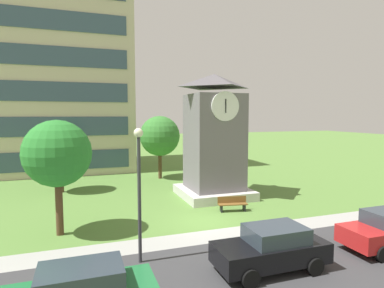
{
  "coord_description": "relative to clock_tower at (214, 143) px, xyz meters",
  "views": [
    {
      "loc": [
        -6.49,
        -16.33,
        5.9
      ],
      "look_at": [
        1.32,
        5.86,
        3.76
      ],
      "focal_mm": 30.32,
      "sensor_mm": 36.0,
      "label": 1
    }
  ],
  "objects": [
    {
      "name": "parked_car_black",
      "position": [
        -2.35,
        -11.01,
        -2.98
      ],
      "size": [
        4.33,
        2.01,
        1.69
      ],
      "color": "black",
      "rests_on": "ground"
    },
    {
      "name": "park_bench",
      "position": [
        -0.35,
        -3.7,
        -3.38
      ],
      "size": [
        1.86,
        0.82,
        0.88
      ],
      "color": "brown",
      "rests_on": "ground"
    },
    {
      "name": "street_lamp",
      "position": [
        -6.93,
        -8.7,
        -0.47
      ],
      "size": [
        0.36,
        0.36,
        5.38
      ],
      "color": "#333338",
      "rests_on": "ground"
    },
    {
      "name": "clock_tower",
      "position": [
        0.0,
        0.0,
        0.0
      ],
      "size": [
        4.78,
        4.78,
        8.73
      ],
      "color": "slate",
      "rests_on": "ground"
    },
    {
      "name": "tree_streetside",
      "position": [
        -2.09,
        7.75,
        0.09
      ],
      "size": [
        3.67,
        3.67,
        5.78
      ],
      "color": "#513823",
      "rests_on": "ground"
    },
    {
      "name": "street_asphalt",
      "position": [
        -2.64,
        -11.48,
        -3.84
      ],
      "size": [
        120.0,
        7.2,
        0.01
      ],
      "primitive_type": "cube",
      "color": "#38383A",
      "rests_on": "ground"
    },
    {
      "name": "office_building",
      "position": [
        -13.58,
        17.7,
        8.96
      ],
      "size": [
        19.82,
        13.05,
        25.6
      ],
      "color": "beige",
      "rests_on": "ground"
    },
    {
      "name": "tree_near_tower",
      "position": [
        -10.12,
        -4.41,
        0.16
      ],
      "size": [
        3.24,
        3.24,
        5.65
      ],
      "color": "#513823",
      "rests_on": "ground"
    },
    {
      "name": "tree_by_building",
      "position": [
        -10.46,
        5.01,
        -0.29
      ],
      "size": [
        3.22,
        3.22,
        5.19
      ],
      "color": "#513823",
      "rests_on": "ground"
    },
    {
      "name": "kerb_strip",
      "position": [
        -2.64,
        -7.08,
        -3.84
      ],
      "size": [
        120.0,
        1.6,
        0.01
      ],
      "primitive_type": "cube",
      "color": "#9E9E99",
      "rests_on": "ground"
    },
    {
      "name": "ground_plane",
      "position": [
        -2.64,
        -4.85,
        -3.84
      ],
      "size": [
        160.0,
        160.0,
        0.0
      ],
      "primitive_type": "plane",
      "color": "#567F38"
    }
  ]
}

